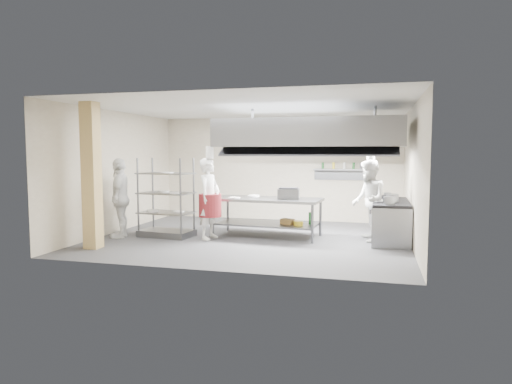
% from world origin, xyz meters
% --- Properties ---
extents(floor, '(7.00, 7.00, 0.00)m').
position_xyz_m(floor, '(0.00, 0.00, 0.00)').
color(floor, '#2F2F31').
rests_on(floor, ground).
extents(ceiling, '(7.00, 7.00, 0.00)m').
position_xyz_m(ceiling, '(0.00, 0.00, 3.00)').
color(ceiling, silver).
rests_on(ceiling, wall_back).
extents(wall_back, '(7.00, 0.00, 7.00)m').
position_xyz_m(wall_back, '(0.00, 3.00, 1.50)').
color(wall_back, '#B3A68E').
rests_on(wall_back, ground).
extents(wall_left, '(0.00, 6.00, 6.00)m').
position_xyz_m(wall_left, '(-3.50, 0.00, 1.50)').
color(wall_left, '#B3A68E').
rests_on(wall_left, ground).
extents(wall_right, '(0.00, 6.00, 6.00)m').
position_xyz_m(wall_right, '(3.50, 0.00, 1.50)').
color(wall_right, '#B3A68E').
rests_on(wall_right, ground).
extents(column, '(0.30, 0.30, 3.00)m').
position_xyz_m(column, '(-2.90, -1.90, 1.50)').
color(column, tan).
rests_on(column, floor).
extents(exhaust_hood, '(4.00, 2.50, 0.60)m').
position_xyz_m(exhaust_hood, '(1.30, 0.40, 2.40)').
color(exhaust_hood, gray).
rests_on(exhaust_hood, ceiling).
extents(hood_strip_a, '(1.60, 0.12, 0.04)m').
position_xyz_m(hood_strip_a, '(0.40, 0.40, 2.08)').
color(hood_strip_a, white).
rests_on(hood_strip_a, exhaust_hood).
extents(hood_strip_b, '(1.60, 0.12, 0.04)m').
position_xyz_m(hood_strip_b, '(2.20, 0.40, 2.08)').
color(hood_strip_b, white).
rests_on(hood_strip_b, exhaust_hood).
extents(wall_shelf, '(1.50, 0.28, 0.04)m').
position_xyz_m(wall_shelf, '(1.80, 2.84, 1.50)').
color(wall_shelf, gray).
rests_on(wall_shelf, wall_back).
extents(island, '(2.61, 1.27, 0.91)m').
position_xyz_m(island, '(0.28, 0.29, 0.46)').
color(island, slate).
rests_on(island, floor).
extents(island_worktop, '(2.61, 1.27, 0.06)m').
position_xyz_m(island_worktop, '(0.28, 0.29, 0.88)').
color(island_worktop, gray).
rests_on(island_worktop, island).
extents(island_undershelf, '(2.40, 1.14, 0.04)m').
position_xyz_m(island_undershelf, '(0.28, 0.29, 0.30)').
color(island_undershelf, slate).
rests_on(island_undershelf, island).
extents(pass_rack, '(1.30, 0.85, 1.85)m').
position_xyz_m(pass_rack, '(-2.02, -0.29, 0.92)').
color(pass_rack, gray).
rests_on(pass_rack, floor).
extents(cooking_range, '(0.80, 2.00, 0.84)m').
position_xyz_m(cooking_range, '(3.08, 0.50, 0.42)').
color(cooking_range, slate).
rests_on(cooking_range, floor).
extents(range_top, '(0.78, 1.96, 0.06)m').
position_xyz_m(range_top, '(3.08, 0.50, 0.87)').
color(range_top, black).
rests_on(range_top, cooking_range).
extents(chef_head, '(0.54, 0.73, 1.85)m').
position_xyz_m(chef_head, '(-0.92, -0.34, 0.92)').
color(chef_head, white).
rests_on(chef_head, floor).
extents(chef_line, '(0.81, 0.98, 1.83)m').
position_xyz_m(chef_line, '(2.60, 0.31, 0.91)').
color(chef_line, white).
rests_on(chef_line, floor).
extents(chef_plating, '(0.77, 1.17, 1.85)m').
position_xyz_m(chef_plating, '(-3.00, -0.67, 0.92)').
color(chef_plating, silver).
rests_on(chef_plating, floor).
extents(griddle, '(0.52, 0.43, 0.24)m').
position_xyz_m(griddle, '(0.81, 0.21, 1.03)').
color(griddle, slate).
rests_on(griddle, island_worktop).
extents(wicker_basket, '(0.34, 0.29, 0.13)m').
position_xyz_m(wicker_basket, '(0.78, 0.22, 0.38)').
color(wicker_basket, olive).
rests_on(wicker_basket, island_undershelf).
extents(stockpot, '(0.26, 0.26, 0.18)m').
position_xyz_m(stockpot, '(3.10, 0.16, 0.99)').
color(stockpot, gray).
rests_on(stockpot, range_top).
extents(plate_stack, '(0.28, 0.28, 0.05)m').
position_xyz_m(plate_stack, '(-2.02, -0.29, 0.59)').
color(plate_stack, white).
rests_on(plate_stack, pass_rack).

